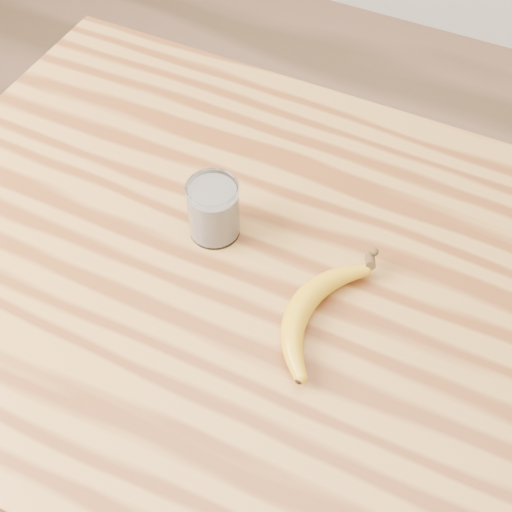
% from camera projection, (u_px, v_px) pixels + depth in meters
% --- Properties ---
extents(table, '(1.20, 0.80, 0.90)m').
position_uv_depth(table, '(291.00, 340.00, 1.04)').
color(table, '#B07936').
rests_on(table, ground).
extents(smoothie_glass, '(0.07, 0.07, 0.09)m').
position_uv_depth(smoothie_glass, '(214.00, 210.00, 0.97)').
color(smoothie_glass, white).
rests_on(smoothie_glass, table).
extents(banana, '(0.12, 0.28, 0.03)m').
position_uv_depth(banana, '(301.00, 305.00, 0.90)').
color(banana, gold).
rests_on(banana, table).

